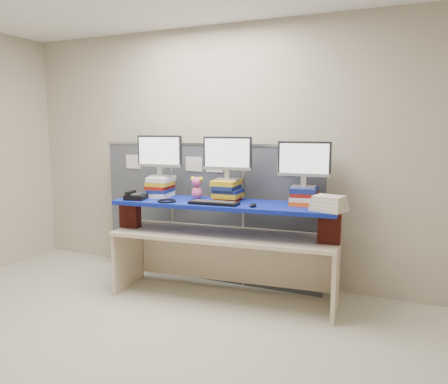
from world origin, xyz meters
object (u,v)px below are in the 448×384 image
at_px(blue_board, 224,204).
at_px(monitor_left, 160,153).
at_px(monitor_center, 227,156).
at_px(monitor_right, 304,161).
at_px(desk, 224,247).
at_px(desk_phone, 135,196).
at_px(keyboard, 214,203).

xyz_separation_m(blue_board, monitor_left, (-0.75, 0.04, 0.47)).
bearing_deg(monitor_center, blue_board, -88.01).
bearing_deg(blue_board, monitor_right, 9.03).
xyz_separation_m(desk, monitor_left, (-0.75, 0.04, 0.90)).
distance_m(monitor_right, desk_phone, 1.70).
height_order(monitor_right, desk_phone, monitor_right).
bearing_deg(keyboard, monitor_left, 160.58).
bearing_deg(monitor_right, desk, -170.97).
distance_m(desk, monitor_center, 0.90).
bearing_deg(monitor_center, desk, -88.01).
relative_size(monitor_right, keyboard, 1.02).
bearing_deg(monitor_right, desk_phone, -171.41).
bearing_deg(monitor_center, monitor_left, 180.00).
distance_m(monitor_right, keyboard, 0.93).
distance_m(blue_board, monitor_center, 0.48).
distance_m(desk, monitor_left, 1.17).
bearing_deg(desk_phone, monitor_left, 51.53).
height_order(desk, monitor_left, monitor_left).
height_order(blue_board, monitor_center, monitor_center).
height_order(desk, blue_board, blue_board).
distance_m(monitor_left, keyboard, 0.86).
bearing_deg(monitor_left, monitor_center, -0.00).
xyz_separation_m(blue_board, monitor_right, (0.73, 0.19, 0.43)).
height_order(monitor_left, monitor_center, monitor_left).
relative_size(blue_board, monitor_center, 4.41).
xyz_separation_m(monitor_left, desk_phone, (-0.13, -0.26, -0.42)).
bearing_deg(keyboard, monitor_center, 80.61).
bearing_deg(desk_phone, desk, 2.21).
relative_size(desk, monitor_right, 4.57).
xyz_separation_m(monitor_center, monitor_right, (0.75, 0.07, -0.04)).
bearing_deg(monitor_center, monitor_right, 0.00).
relative_size(keyboard, desk_phone, 2.12).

